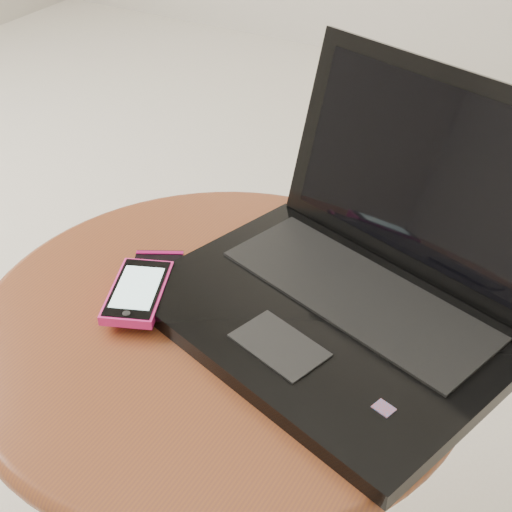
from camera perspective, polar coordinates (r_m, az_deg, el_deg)
The scene contains 4 objects.
table at distance 0.89m, azimuth -2.51°, elevation -9.47°, with size 0.56×0.56×0.45m.
laptop at distance 0.81m, azimuth 7.74°, elevation -1.72°, with size 0.46×0.42×0.25m.
phone_black at distance 0.87m, azimuth -7.88°, elevation -1.93°, with size 0.10×0.13×0.01m.
phone_pink at distance 0.84m, azimuth -9.16°, elevation -2.75°, with size 0.10×0.12×0.01m.
Camera 1 is at (0.37, -0.47, 0.98)m, focal length 51.56 mm.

